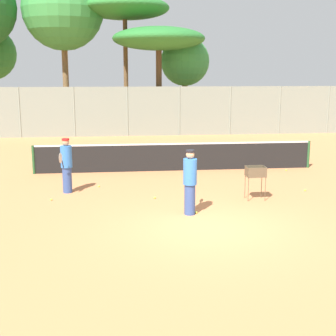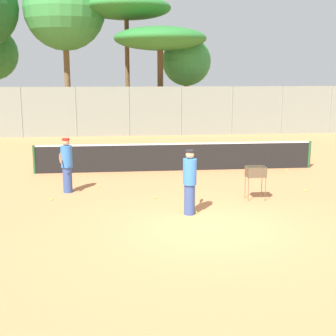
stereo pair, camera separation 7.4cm
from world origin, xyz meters
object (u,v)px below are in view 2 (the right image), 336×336
object	(u,v)px
ball_cart	(256,175)
player_white_outfit	(190,181)
player_red_cap	(67,165)
tennis_net	(176,156)

from	to	relation	value
ball_cart	player_white_outfit	bearing A→B (deg)	-150.12
player_white_outfit	player_red_cap	bearing A→B (deg)	56.50
tennis_net	ball_cart	bearing A→B (deg)	-67.42
tennis_net	ball_cart	size ratio (longest dim) A/B	10.69
tennis_net	player_white_outfit	world-z (taller)	player_white_outfit
player_red_cap	tennis_net	bearing A→B (deg)	139.99
tennis_net	player_white_outfit	size ratio (longest dim) A/B	6.16
tennis_net	player_red_cap	distance (m)	4.81
tennis_net	player_red_cap	xyz separation A→B (m)	(-3.79, -2.94, 0.33)
player_white_outfit	ball_cart	distance (m)	2.48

